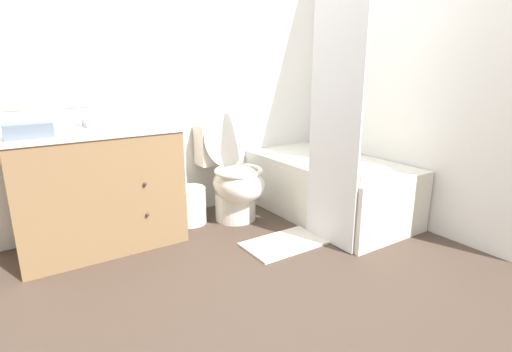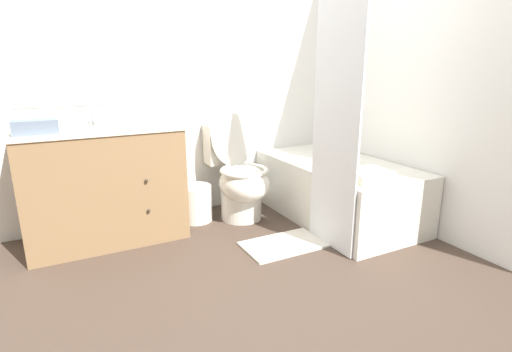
# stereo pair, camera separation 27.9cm
# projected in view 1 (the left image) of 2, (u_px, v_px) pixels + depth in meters

# --- Properties ---
(ground_plane) EXTENTS (14.00, 14.00, 0.00)m
(ground_plane) POSITION_uv_depth(u_px,v_px,m) (306.00, 292.00, 2.29)
(ground_plane) COLOR #47382D
(wall_back) EXTENTS (8.00, 0.06, 2.50)m
(wall_back) POSITION_uv_depth(u_px,v_px,m) (182.00, 65.00, 3.23)
(wall_back) COLOR silver
(wall_back) RESTS_ON ground_plane
(wall_right) EXTENTS (0.05, 2.57, 2.50)m
(wall_right) POSITION_uv_depth(u_px,v_px,m) (377.00, 65.00, 3.32)
(wall_right) COLOR silver
(wall_right) RESTS_ON ground_plane
(vanity_cabinet) EXTENTS (1.10, 0.59, 0.84)m
(vanity_cabinet) POSITION_uv_depth(u_px,v_px,m) (98.00, 188.00, 2.78)
(vanity_cabinet) COLOR olive
(vanity_cabinet) RESTS_ON ground_plane
(sink_faucet) EXTENTS (0.14, 0.12, 0.12)m
(sink_faucet) POSITION_uv_depth(u_px,v_px,m) (85.00, 120.00, 2.81)
(sink_faucet) COLOR silver
(sink_faucet) RESTS_ON vanity_cabinet
(toilet) EXTENTS (0.40, 0.66, 0.87)m
(toilet) POSITION_uv_depth(u_px,v_px,m) (233.00, 179.00, 3.30)
(toilet) COLOR silver
(toilet) RESTS_ON ground_plane
(bathtub) EXTENTS (0.77, 1.44, 0.48)m
(bathtub) POSITION_uv_depth(u_px,v_px,m) (328.00, 187.00, 3.42)
(bathtub) COLOR silver
(bathtub) RESTS_ON ground_plane
(shower_curtain) EXTENTS (0.01, 0.48, 1.85)m
(shower_curtain) POSITION_uv_depth(u_px,v_px,m) (335.00, 115.00, 2.67)
(shower_curtain) COLOR white
(shower_curtain) RESTS_ON ground_plane
(wastebasket) EXTENTS (0.27, 0.27, 0.30)m
(wastebasket) POSITION_uv_depth(u_px,v_px,m) (190.00, 205.00, 3.25)
(wastebasket) COLOR silver
(wastebasket) RESTS_ON ground_plane
(tissue_box) EXTENTS (0.14, 0.13, 0.12)m
(tissue_box) POSITION_uv_depth(u_px,v_px,m) (96.00, 120.00, 2.73)
(tissue_box) COLOR silver
(tissue_box) RESTS_ON vanity_cabinet
(hand_towel_folded) EXTENTS (0.26, 0.15, 0.09)m
(hand_towel_folded) POSITION_uv_depth(u_px,v_px,m) (28.00, 130.00, 2.33)
(hand_towel_folded) COLOR slate
(hand_towel_folded) RESTS_ON vanity_cabinet
(bath_towel_folded) EXTENTS (0.31, 0.25, 0.06)m
(bath_towel_folded) POSITION_uv_depth(u_px,v_px,m) (363.00, 172.00, 2.87)
(bath_towel_folded) COLOR beige
(bath_towel_folded) RESTS_ON bathtub
(bath_mat) EXTENTS (0.58, 0.35, 0.02)m
(bath_mat) POSITION_uv_depth(u_px,v_px,m) (284.00, 243.00, 2.89)
(bath_mat) COLOR silver
(bath_mat) RESTS_ON ground_plane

